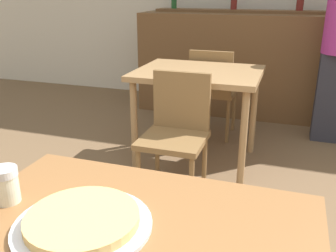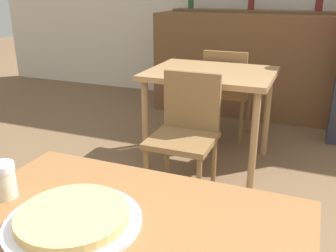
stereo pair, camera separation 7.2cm
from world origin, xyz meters
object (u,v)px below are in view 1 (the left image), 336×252
at_px(cheese_shaker, 6,185).
at_px(chair_far_side_back, 212,87).
at_px(pizza_tray, 83,221).
at_px(chair_far_side_front, 177,127).

bearing_deg(cheese_shaker, chair_far_side_back, 89.15).
bearing_deg(cheese_shaker, pizza_tray, -8.67).
bearing_deg(chair_far_side_back, cheese_shaker, 89.15).
distance_m(chair_far_side_front, chair_far_side_back, 1.09).
relative_size(pizza_tray, cheese_shaker, 3.36).
bearing_deg(chair_far_side_front, cheese_shaker, -91.49).
relative_size(chair_far_side_front, chair_far_side_back, 1.00).
height_order(chair_far_side_front, pizza_tray, chair_far_side_front).
xyz_separation_m(chair_far_side_back, pizza_tray, (0.22, -2.58, 0.31)).
distance_m(chair_far_side_front, pizza_tray, 1.53).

